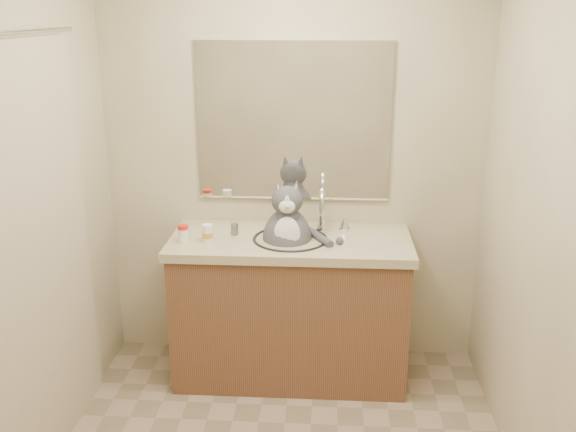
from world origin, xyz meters
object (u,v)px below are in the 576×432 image
object	(u,v)px
pill_bottle_redcap	(183,234)
grey_canister	(235,229)
pill_bottle_orange	(208,234)
cat	(288,236)

from	to	relation	value
pill_bottle_redcap	grey_canister	xyz separation A→B (m)	(0.26, 0.14, -0.02)
pill_bottle_orange	cat	bearing A→B (deg)	9.69
grey_canister	cat	bearing A→B (deg)	-9.34
pill_bottle_redcap	cat	bearing A→B (deg)	8.82
cat	pill_bottle_redcap	distance (m)	0.57
cat	pill_bottle_orange	bearing A→B (deg)	-173.68
pill_bottle_orange	pill_bottle_redcap	bearing A→B (deg)	-174.06
pill_bottle_redcap	grey_canister	world-z (taller)	pill_bottle_redcap
cat	pill_bottle_redcap	xyz separation A→B (m)	(-0.56, -0.09, 0.03)
pill_bottle_orange	grey_canister	world-z (taller)	pill_bottle_orange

